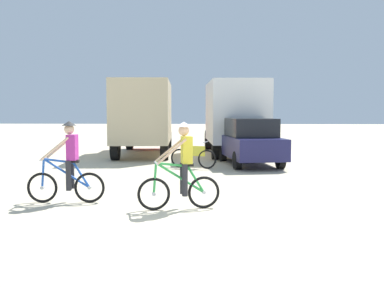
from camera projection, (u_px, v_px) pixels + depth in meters
ground_plane at (212, 220)px, 8.31m from camera, size 120.00×120.00×0.00m
box_truck_tan_camper at (144, 114)px, 20.52m from camera, size 2.82×6.89×3.35m
box_truck_avon_van at (234, 114)px, 20.74m from camera, size 2.86×6.91×3.35m
sedan_parked at (250, 142)px, 16.69m from camera, size 2.46×4.44×1.76m
cyclist_orange_shirt at (68, 165)px, 9.79m from camera, size 1.73×0.52×1.82m
cyclist_cowboy_hat at (182, 169)px, 9.14m from camera, size 1.70×0.60×1.82m
bicycle_spare at (193, 157)px, 15.75m from camera, size 1.66×0.69×0.97m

